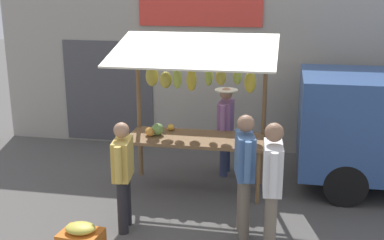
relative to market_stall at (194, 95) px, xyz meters
The scene contains 8 objects.
ground_plane 1.57m from the market_stall, 121.76° to the left, with size 40.00×40.00×0.00m, color #514F4C.
street_backdrop 2.14m from the market_stall, 89.79° to the right, with size 9.00×0.30×3.40m.
market_stall is the anchor object (origin of this frame).
vendor_with_sunhat 1.04m from the market_stall, 122.26° to the right, with size 0.40×0.67×1.56m.
shopper_with_ponytail 2.34m from the market_stall, 125.39° to the left, with size 0.26×0.71×1.69m.
shopper_with_shopping_bag 1.88m from the market_stall, 67.85° to the left, with size 0.28×0.66×1.52m.
shopper_in_striped_shirt 1.83m from the market_stall, 123.32° to the left, with size 0.32×0.69×1.66m.
produce_crate_near 2.90m from the market_stall, 67.61° to the left, with size 0.54×0.44×0.42m.
Camera 1 is at (-1.37, 7.38, 3.26)m, focal length 45.80 mm.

